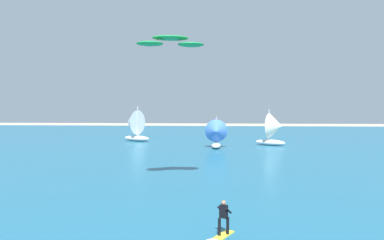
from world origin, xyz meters
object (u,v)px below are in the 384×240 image
object	(u,v)px
kite	(170,42)
sailboat_near_shore	(216,134)
sailboat_outermost	(133,125)
sailboat_anchored_offshore	(275,129)
kitesurfer	(222,224)

from	to	relation	value
kite	sailboat_near_shore	distance (m)	24.16
sailboat_outermost	sailboat_anchored_offshore	bearing A→B (deg)	-12.78
sailboat_anchored_offshore	sailboat_outermost	world-z (taller)	sailboat_outermost
kitesurfer	sailboat_near_shore	world-z (taller)	sailboat_near_shore
kite	sailboat_anchored_offshore	world-z (taller)	kite
sailboat_anchored_offshore	kite	bearing A→B (deg)	-114.83
sailboat_outermost	sailboat_near_shore	size ratio (longest dim) A/B	1.29
kitesurfer	sailboat_outermost	size ratio (longest dim) A/B	0.35
kite	sailboat_anchored_offshore	xyz separation A→B (m)	(12.14, 26.24, -8.22)
sailboat_anchored_offshore	sailboat_near_shore	world-z (taller)	sailboat_anchored_offshore
sailboat_anchored_offshore	sailboat_near_shore	size ratio (longest dim) A/B	1.20
sailboat_near_shore	sailboat_outermost	bearing A→B (deg)	146.40
kite	sailboat_outermost	bearing A→B (deg)	107.67
sailboat_anchored_offshore	sailboat_near_shore	distance (m)	9.47
sailboat_anchored_offshore	sailboat_outermost	xyz separation A→B (m)	(-22.09, 5.01, 0.18)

